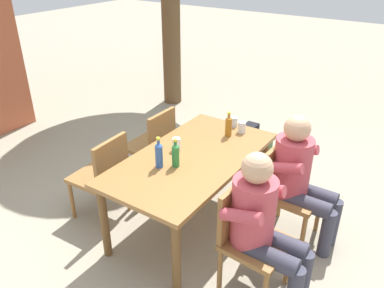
# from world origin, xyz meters

# --- Properties ---
(ground_plane) EXTENTS (24.00, 24.00, 0.00)m
(ground_plane) POSITION_xyz_m (0.00, 0.00, 0.00)
(ground_plane) COLOR gray
(dining_table) EXTENTS (1.67, 0.90, 0.74)m
(dining_table) POSITION_xyz_m (0.00, 0.00, 0.65)
(dining_table) COLOR olive
(dining_table) RESTS_ON ground_plane
(chair_near_right) EXTENTS (0.45, 0.45, 0.87)m
(chair_near_right) POSITION_xyz_m (0.38, -0.75, 0.49)
(chair_near_right) COLOR olive
(chair_near_right) RESTS_ON ground_plane
(chair_near_left) EXTENTS (0.47, 0.47, 0.87)m
(chair_near_left) POSITION_xyz_m (-0.37, -0.75, 0.49)
(chair_near_left) COLOR olive
(chair_near_left) RESTS_ON ground_plane
(chair_far_left) EXTENTS (0.46, 0.46, 0.87)m
(chair_far_left) POSITION_xyz_m (-0.37, 0.75, 0.49)
(chair_far_left) COLOR olive
(chair_far_left) RESTS_ON ground_plane
(chair_far_right) EXTENTS (0.44, 0.44, 0.87)m
(chair_far_right) POSITION_xyz_m (0.38, 0.75, 0.49)
(chair_far_right) COLOR olive
(chair_far_right) RESTS_ON ground_plane
(person_in_white_shirt) EXTENTS (0.47, 0.62, 1.18)m
(person_in_white_shirt) POSITION_xyz_m (0.38, -0.86, 0.66)
(person_in_white_shirt) COLOR #B7424C
(person_in_white_shirt) RESTS_ON ground_plane
(person_in_plaid_shirt) EXTENTS (0.47, 0.62, 1.18)m
(person_in_plaid_shirt) POSITION_xyz_m (-0.38, -0.86, 0.66)
(person_in_plaid_shirt) COLOR #B7424C
(person_in_plaid_shirt) RESTS_ON ground_plane
(bottle_amber) EXTENTS (0.06, 0.06, 0.25)m
(bottle_amber) POSITION_xyz_m (0.53, -0.06, 0.85)
(bottle_amber) COLOR #996019
(bottle_amber) RESTS_ON dining_table
(bottle_blue) EXTENTS (0.06, 0.06, 0.27)m
(bottle_blue) POSITION_xyz_m (-0.30, 0.13, 0.86)
(bottle_blue) COLOR #2D56A3
(bottle_blue) RESTS_ON dining_table
(bottle_green) EXTENTS (0.06, 0.06, 0.25)m
(bottle_green) POSITION_xyz_m (-0.21, 0.02, 0.85)
(bottle_green) COLOR #287A38
(bottle_green) RESTS_ON dining_table
(cup_white) EXTENTS (0.07, 0.07, 0.12)m
(cup_white) POSITION_xyz_m (0.01, 0.18, 0.80)
(cup_white) COLOR white
(cup_white) RESTS_ON dining_table
(cup_steel) EXTENTS (0.07, 0.07, 0.10)m
(cup_steel) POSITION_xyz_m (0.75, -0.01, 0.79)
(cup_steel) COLOR #B2B7BC
(cup_steel) RESTS_ON dining_table
(cup_glass) EXTENTS (0.08, 0.08, 0.11)m
(cup_glass) POSITION_xyz_m (0.67, -0.14, 0.80)
(cup_glass) COLOR silver
(cup_glass) RESTS_ON dining_table
(backpack_by_near_side) EXTENTS (0.33, 0.21, 0.42)m
(backpack_by_near_side) POSITION_xyz_m (1.45, 0.14, 0.20)
(backpack_by_near_side) COLOR black
(backpack_by_near_side) RESTS_ON ground_plane
(backpack_by_far_side) EXTENTS (0.30, 0.26, 0.38)m
(backpack_by_far_side) POSITION_xyz_m (1.21, -0.12, 0.19)
(backpack_by_far_side) COLOR #47663D
(backpack_by_far_side) RESTS_ON ground_plane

